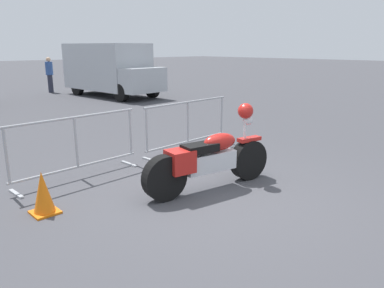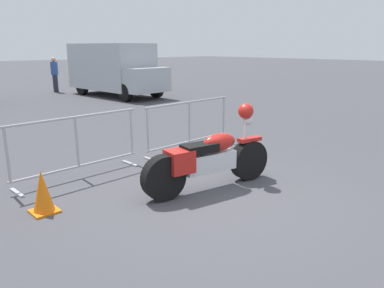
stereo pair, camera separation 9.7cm
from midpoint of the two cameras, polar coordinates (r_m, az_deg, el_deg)
name	(u,v)px [view 2 (the right image)]	position (r m, az deg, el deg)	size (l,w,h in m)	color
ground_plane	(214,198)	(5.62, 3.81, -8.20)	(120.00, 120.00, 0.00)	#424247
motorcycle	(209,158)	(5.81, 3.15, -2.21)	(2.29, 0.57, 1.30)	black
crowd_barrier_near	(77,146)	(6.56, -16.70, -0.30)	(2.33, 0.52, 1.07)	#9EA0A5
crowd_barrier_far	(189,125)	(7.96, -0.08, 2.88)	(2.33, 0.52, 1.07)	#9EA0A5
delivery_van	(114,68)	(17.48, -11.58, 11.27)	(2.30, 5.13, 2.31)	#B2B7BC
pedestrian	(55,73)	(19.69, -20.07, 10.10)	(0.48, 0.48, 1.69)	#262838
planter_island	(130,82)	(21.16, -9.31, 9.36)	(3.53, 3.53, 1.10)	#ADA89E
traffic_cone	(43,192)	(5.41, -21.34, -6.86)	(0.34, 0.34, 0.59)	orange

